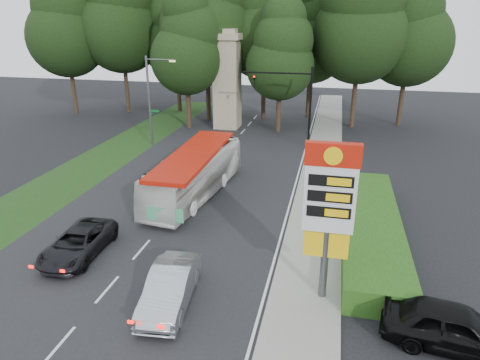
% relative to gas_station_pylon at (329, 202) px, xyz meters
% --- Properties ---
extents(ground, '(120.00, 120.00, 0.00)m').
position_rel_gas_station_pylon_xyz_m(ground, '(-9.20, -1.99, -4.45)').
color(ground, black).
rests_on(ground, ground).
extents(road_surface, '(14.00, 80.00, 0.02)m').
position_rel_gas_station_pylon_xyz_m(road_surface, '(-9.20, 10.01, -4.44)').
color(road_surface, black).
rests_on(road_surface, ground).
extents(sidewalk_right, '(3.00, 80.00, 0.12)m').
position_rel_gas_station_pylon_xyz_m(sidewalk_right, '(-0.70, 10.01, -4.39)').
color(sidewalk_right, gray).
rests_on(sidewalk_right, ground).
extents(grass_verge_left, '(5.00, 50.00, 0.02)m').
position_rel_gas_station_pylon_xyz_m(grass_verge_left, '(-18.70, 16.01, -4.44)').
color(grass_verge_left, '#193814').
rests_on(grass_verge_left, ground).
extents(hedge, '(3.00, 14.00, 1.20)m').
position_rel_gas_station_pylon_xyz_m(hedge, '(2.30, 6.01, -3.85)').
color(hedge, '#244612').
rests_on(hedge, ground).
extents(gas_station_pylon, '(2.10, 0.45, 6.85)m').
position_rel_gas_station_pylon_xyz_m(gas_station_pylon, '(0.00, 0.00, 0.00)').
color(gas_station_pylon, '#59595E').
rests_on(gas_station_pylon, ground).
extents(traffic_signal_mast, '(6.10, 0.35, 7.20)m').
position_rel_gas_station_pylon_xyz_m(traffic_signal_mast, '(-3.52, 22.00, 0.22)').
color(traffic_signal_mast, black).
rests_on(traffic_signal_mast, ground).
extents(streetlight_signs, '(2.75, 0.98, 8.00)m').
position_rel_gas_station_pylon_xyz_m(streetlight_signs, '(-16.19, 20.01, -0.01)').
color(streetlight_signs, '#59595E').
rests_on(streetlight_signs, ground).
extents(monument, '(3.00, 3.00, 10.05)m').
position_rel_gas_station_pylon_xyz_m(monument, '(-11.20, 28.01, 0.66)').
color(monument, gray).
rests_on(monument, ground).
extents(tree_far_west, '(8.96, 8.96, 17.60)m').
position_rel_gas_station_pylon_xyz_m(tree_far_west, '(-31.20, 31.01, 6.24)').
color(tree_far_west, '#2D2116').
rests_on(tree_far_west, ground).
extents(tree_west_mid, '(9.80, 9.80, 19.25)m').
position_rel_gas_station_pylon_xyz_m(tree_west_mid, '(-25.20, 33.01, 7.24)').
color(tree_west_mid, '#2D2116').
rests_on(tree_west_mid, ground).
extents(tree_west_near, '(8.40, 8.40, 16.50)m').
position_rel_gas_station_pylon_xyz_m(tree_west_near, '(-19.20, 35.01, 5.57)').
color(tree_west_near, '#2D2116').
rests_on(tree_west_near, ground).
extents(tree_center_left, '(10.08, 10.08, 19.80)m').
position_rel_gas_station_pylon_xyz_m(tree_center_left, '(-14.20, 31.01, 7.57)').
color(tree_center_left, '#2D2116').
rests_on(tree_center_left, ground).
extents(tree_center_right, '(9.24, 9.24, 18.15)m').
position_rel_gas_station_pylon_xyz_m(tree_center_right, '(-8.20, 33.01, 6.57)').
color(tree_center_right, '#2D2116').
rests_on(tree_center_right, ground).
extents(tree_east_near, '(8.12, 8.12, 15.95)m').
position_rel_gas_station_pylon_xyz_m(tree_east_near, '(-3.20, 35.01, 5.23)').
color(tree_east_near, '#2D2116').
rests_on(tree_east_near, ground).
extents(tree_east_mid, '(9.52, 9.52, 18.70)m').
position_rel_gas_station_pylon_xyz_m(tree_east_mid, '(1.80, 31.01, 6.91)').
color(tree_east_mid, '#2D2116').
rests_on(tree_east_mid, ground).
extents(tree_far_east, '(8.68, 8.68, 17.05)m').
position_rel_gas_station_pylon_xyz_m(tree_far_east, '(6.80, 33.01, 5.90)').
color(tree_far_east, '#2D2116').
rests_on(tree_far_east, ground).
extents(tree_monument_left, '(7.28, 7.28, 14.30)m').
position_rel_gas_station_pylon_xyz_m(tree_monument_left, '(-15.20, 27.01, 4.23)').
color(tree_monument_left, '#2D2116').
rests_on(tree_monument_left, ground).
extents(tree_monument_right, '(6.72, 6.72, 13.20)m').
position_rel_gas_station_pylon_xyz_m(tree_monument_right, '(-5.70, 27.51, 3.56)').
color(tree_monument_right, '#2D2116').
rests_on(tree_monument_right, ground).
extents(transit_bus, '(3.80, 11.06, 3.02)m').
position_rel_gas_station_pylon_xyz_m(transit_bus, '(-8.70, 9.39, -2.94)').
color(transit_bus, white).
rests_on(transit_bus, ground).
extents(sedan_silver, '(2.13, 4.88, 1.56)m').
position_rel_gas_station_pylon_xyz_m(sedan_silver, '(-6.13, -1.76, -3.67)').
color(sedan_silver, '#B0B3B9').
rests_on(sedan_silver, ground).
extents(suv_charcoal, '(2.45, 4.97, 1.36)m').
position_rel_gas_station_pylon_xyz_m(suv_charcoal, '(-12.00, 0.87, -3.77)').
color(suv_charcoal, black).
rests_on(suv_charcoal, ground).
extents(parked_car_black, '(5.27, 2.78, 1.71)m').
position_rel_gas_station_pylon_xyz_m(parked_car_black, '(4.71, -1.92, -3.59)').
color(parked_car_black, black).
rests_on(parked_car_black, ground).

